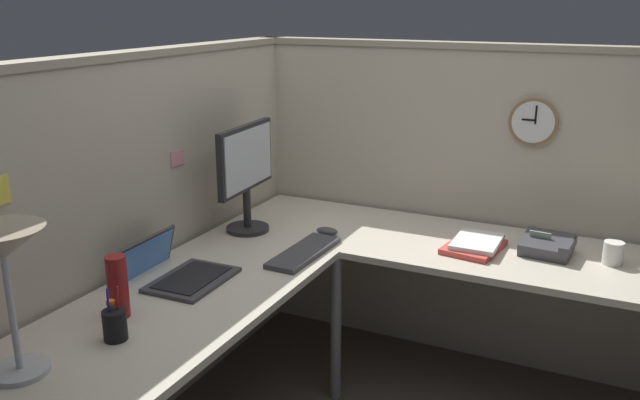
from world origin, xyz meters
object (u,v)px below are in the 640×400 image
Objects in this scene: desk_lamp_dome at (3,256)px; computer_mouse at (327,231)px; pen_cup at (115,324)px; office_phone at (548,246)px; monitor at (246,170)px; thermos_flask at (118,287)px; keyboard at (304,252)px; wall_clock at (534,122)px; coffee_mug at (613,253)px; book_stack at (475,245)px; laptop at (171,272)px.

computer_mouse is at bearing -11.53° from desk_lamp_dome.
office_phone is (1.37, -1.14, -0.02)m from pen_cup.
thermos_flask is (-0.95, -0.07, -0.18)m from monitor.
office_phone is (0.29, -1.31, -0.26)m from monitor.
monitor reaches higher than keyboard.
wall_clock reaches higher than desk_lamp_dome.
pen_cup is at bearing 169.02° from keyboard.
desk_lamp_dome is (-1.19, 0.32, 0.35)m from keyboard.
keyboard is 0.28m from computer_mouse.
thermos_flask is at bearing 144.97° from wall_clock.
coffee_mug is at bearing -127.94° from wall_clock.
monitor reaches higher than pen_cup.
thermos_flask is at bearing 129.74° from coffee_mug.
computer_mouse is at bearing -72.73° from monitor.
keyboard is at bearing 120.71° from book_stack.
book_stack is at bearing 159.82° from wall_clock.
office_phone reaches higher than coffee_mug.
keyboard is 1.94× the size of office_phone.
keyboard is 4.13× the size of computer_mouse.
keyboard is at bearing -15.01° from desk_lamp_dome.
thermos_flask reaches higher than laptop.
monitor is 2.78× the size of pen_cup.
laptop is at bearing -177.84° from monitor.
laptop is at bearing 2.78° from desk_lamp_dome.
pen_cup is 2.01m from wall_clock.
desk_lamp_dome is 1.87m from book_stack.
monitor reaches higher than office_phone.
office_phone is (1.23, -1.24, -0.07)m from thermos_flask.
office_phone is 1.01× the size of wall_clock.
keyboard is 1.40× the size of book_stack.
thermos_flask reaches higher than keyboard.
wall_clock reaches higher than pen_cup.
wall_clock is at bearing -20.18° from book_stack.
coffee_mug is at bearing -50.26° from thermos_flask.
keyboard is 1.28m from desk_lamp_dome.
office_phone is at bearing -76.40° from book_stack.
office_phone is (0.89, -1.29, 0.01)m from laptop.
computer_mouse is 0.67m from book_stack.
desk_lamp_dome is 2.02× the size of thermos_flask.
keyboard is 1.21m from wall_clock.
pen_cup is at bearing 146.87° from book_stack.
desk_lamp_dome is 2.47× the size of pen_cup.
coffee_mug is (0.18, -1.21, 0.03)m from computer_mouse.
thermos_flask is at bearing -175.66° from monitor.
coffee_mug is (0.29, -1.56, -0.25)m from monitor.
pen_cup reaches higher than office_phone.
desk_lamp_dome is 2.01× the size of office_phone.
pen_cup is 0.82× the size of thermos_flask.
laptop is at bearing 136.76° from wall_clock.
computer_mouse is 0.34× the size of book_stack.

